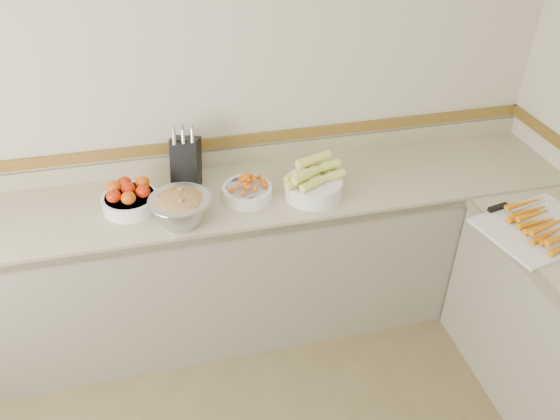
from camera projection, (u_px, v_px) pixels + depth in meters
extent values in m
plane|color=beige|center=(186.00, 102.00, 2.85)|extent=(4.00, 0.00, 4.00)
cube|color=tan|center=(200.00, 203.00, 2.84)|extent=(4.00, 0.65, 0.04)
cube|color=gray|center=(207.00, 268.00, 3.10)|extent=(4.00, 0.63, 0.86)
cube|color=#837558|center=(208.00, 239.00, 2.59)|extent=(4.00, 0.02, 0.04)
cube|color=tan|center=(193.00, 161.00, 3.04)|extent=(4.00, 0.02, 0.10)
cube|color=brown|center=(191.00, 146.00, 2.99)|extent=(4.00, 0.02, 0.06)
cube|color=black|center=(186.00, 163.00, 2.87)|extent=(0.19, 0.21, 0.28)
cylinder|color=silver|center=(174.00, 138.00, 2.74)|extent=(0.03, 0.04, 0.07)
cylinder|color=silver|center=(183.00, 137.00, 2.75)|extent=(0.03, 0.04, 0.07)
cylinder|color=silver|center=(192.00, 136.00, 2.76)|extent=(0.03, 0.04, 0.07)
cylinder|color=silver|center=(174.00, 135.00, 2.76)|extent=(0.03, 0.04, 0.07)
cylinder|color=silver|center=(183.00, 134.00, 2.77)|extent=(0.03, 0.04, 0.07)
cylinder|color=silver|center=(192.00, 133.00, 2.78)|extent=(0.03, 0.04, 0.07)
cylinder|color=silver|center=(173.00, 133.00, 2.79)|extent=(0.03, 0.04, 0.07)
cylinder|color=silver|center=(182.00, 132.00, 2.79)|extent=(0.03, 0.04, 0.07)
cylinder|color=silver|center=(191.00, 131.00, 2.80)|extent=(0.03, 0.04, 0.07)
cylinder|color=white|center=(131.00, 202.00, 2.74)|extent=(0.28, 0.28, 0.07)
torus|color=white|center=(130.00, 197.00, 2.72)|extent=(0.28, 0.28, 0.01)
cylinder|color=white|center=(130.00, 197.00, 2.72)|extent=(0.25, 0.25, 0.01)
ellipsoid|color=red|center=(114.00, 196.00, 2.66)|extent=(0.07, 0.07, 0.06)
ellipsoid|color=#CF4807|center=(128.00, 198.00, 2.65)|extent=(0.07, 0.07, 0.06)
ellipsoid|color=red|center=(143.00, 192.00, 2.69)|extent=(0.07, 0.07, 0.06)
ellipsoid|color=#CF4807|center=(114.00, 187.00, 2.73)|extent=(0.07, 0.07, 0.06)
ellipsoid|color=red|center=(128.00, 189.00, 2.71)|extent=(0.07, 0.07, 0.06)
ellipsoid|color=#CF4807|center=(142.00, 183.00, 2.76)|extent=(0.07, 0.07, 0.06)
ellipsoid|color=red|center=(124.00, 183.00, 2.76)|extent=(0.07, 0.07, 0.06)
cylinder|color=white|center=(247.00, 192.00, 2.82)|extent=(0.26, 0.26, 0.07)
torus|color=white|center=(247.00, 188.00, 2.80)|extent=(0.26, 0.26, 0.01)
cylinder|color=white|center=(247.00, 188.00, 2.80)|extent=(0.22, 0.22, 0.01)
sphere|color=#D65807|center=(241.00, 180.00, 2.77)|extent=(0.03, 0.03, 0.03)
sphere|color=#D65807|center=(236.00, 186.00, 2.75)|extent=(0.03, 0.03, 0.03)
sphere|color=#D65807|center=(238.00, 193.00, 2.72)|extent=(0.03, 0.03, 0.03)
sphere|color=#D65807|center=(248.00, 180.00, 2.77)|extent=(0.03, 0.03, 0.03)
sphere|color=#D65807|center=(242.00, 180.00, 2.76)|extent=(0.03, 0.03, 0.03)
sphere|color=#D65807|center=(244.00, 182.00, 2.77)|extent=(0.03, 0.03, 0.03)
sphere|color=#D65807|center=(248.00, 178.00, 2.79)|extent=(0.03, 0.03, 0.03)
sphere|color=#D65807|center=(236.00, 177.00, 2.84)|extent=(0.03, 0.03, 0.03)
sphere|color=#D65807|center=(264.00, 185.00, 2.78)|extent=(0.03, 0.03, 0.03)
sphere|color=#D65807|center=(247.00, 179.00, 2.76)|extent=(0.03, 0.03, 0.03)
sphere|color=#D65807|center=(235.00, 183.00, 2.77)|extent=(0.03, 0.03, 0.03)
sphere|color=#D65807|center=(244.00, 193.00, 2.72)|extent=(0.03, 0.03, 0.03)
sphere|color=#D65807|center=(256.00, 188.00, 2.74)|extent=(0.03, 0.03, 0.03)
sphere|color=#D65807|center=(244.00, 182.00, 2.75)|extent=(0.03, 0.03, 0.03)
sphere|color=#D65807|center=(252.00, 178.00, 2.79)|extent=(0.03, 0.03, 0.03)
sphere|color=#D65807|center=(247.00, 178.00, 2.77)|extent=(0.03, 0.03, 0.03)
sphere|color=#D65807|center=(249.00, 181.00, 2.76)|extent=(0.03, 0.03, 0.03)
sphere|color=#D65807|center=(252.00, 186.00, 2.75)|extent=(0.03, 0.03, 0.03)
sphere|color=#D65807|center=(235.00, 187.00, 2.75)|extent=(0.03, 0.03, 0.03)
sphere|color=#D65807|center=(252.00, 176.00, 2.82)|extent=(0.03, 0.03, 0.03)
sphere|color=#D65807|center=(247.00, 177.00, 2.76)|extent=(0.03, 0.03, 0.03)
sphere|color=#D65807|center=(244.00, 188.00, 2.74)|extent=(0.03, 0.03, 0.03)
sphere|color=#D65807|center=(251.00, 186.00, 2.74)|extent=(0.03, 0.03, 0.03)
sphere|color=#D65807|center=(233.00, 179.00, 2.82)|extent=(0.03, 0.03, 0.03)
sphere|color=#D65807|center=(246.00, 174.00, 2.87)|extent=(0.03, 0.03, 0.03)
sphere|color=#D65807|center=(247.00, 176.00, 2.76)|extent=(0.03, 0.03, 0.03)
sphere|color=#D65807|center=(254.00, 181.00, 2.77)|extent=(0.03, 0.03, 0.03)
sphere|color=#D65807|center=(248.00, 176.00, 2.80)|extent=(0.03, 0.03, 0.03)
sphere|color=#D65807|center=(232.00, 189.00, 2.75)|extent=(0.03, 0.03, 0.03)
sphere|color=#D65807|center=(243.00, 188.00, 2.74)|extent=(0.03, 0.03, 0.03)
cylinder|color=white|center=(313.00, 188.00, 2.83)|extent=(0.30, 0.30, 0.09)
torus|color=white|center=(314.00, 182.00, 2.81)|extent=(0.30, 0.30, 0.01)
cylinder|color=#E1E25E|center=(303.00, 181.00, 2.76)|extent=(0.20, 0.12, 0.05)
cylinder|color=#E1E25E|center=(316.00, 182.00, 2.76)|extent=(0.20, 0.14, 0.05)
cylinder|color=#E1E25E|center=(327.00, 177.00, 2.79)|extent=(0.21, 0.09, 0.05)
cylinder|color=#E1E25E|center=(301.00, 174.00, 2.81)|extent=(0.20, 0.12, 0.05)
cylinder|color=#E1E25E|center=(318.00, 171.00, 2.84)|extent=(0.20, 0.07, 0.05)
cylinder|color=#E1E25E|center=(310.00, 170.00, 2.76)|extent=(0.20, 0.13, 0.05)
cylinder|color=#E1E25E|center=(322.00, 167.00, 2.78)|extent=(0.21, 0.09, 0.05)
cylinder|color=#E1E25E|center=(314.00, 159.00, 2.77)|extent=(0.20, 0.11, 0.05)
cylinder|color=#E1E25E|center=(308.00, 174.00, 2.74)|extent=(0.20, 0.14, 0.05)
cylinder|color=#B2B2BA|center=(181.00, 211.00, 2.62)|extent=(0.30, 0.30, 0.14)
torus|color=#B2B2BA|center=(179.00, 200.00, 2.59)|extent=(0.30, 0.30, 0.01)
ellipsoid|color=#B01417|center=(180.00, 202.00, 2.59)|extent=(0.25, 0.25, 0.08)
cube|color=#B01417|center=(181.00, 197.00, 2.59)|extent=(0.03, 0.03, 0.02)
cube|color=#7AB558|center=(196.00, 204.00, 2.54)|extent=(0.02, 0.02, 0.02)
cube|color=#B01417|center=(185.00, 194.00, 2.58)|extent=(0.03, 0.03, 0.02)
cube|color=#7AB558|center=(163.00, 196.00, 2.59)|extent=(0.03, 0.03, 0.02)
cube|color=#B01417|center=(168.00, 200.00, 2.56)|extent=(0.03, 0.03, 0.02)
cube|color=#7AB558|center=(170.00, 187.00, 2.62)|extent=(0.02, 0.02, 0.02)
cube|color=#B01417|center=(168.00, 202.00, 2.54)|extent=(0.03, 0.03, 0.02)
cube|color=#7AB558|center=(178.00, 196.00, 2.57)|extent=(0.03, 0.03, 0.02)
cube|color=#B01417|center=(181.00, 190.00, 2.61)|extent=(0.03, 0.03, 0.02)
cube|color=#7AB558|center=(179.00, 196.00, 2.57)|extent=(0.03, 0.03, 0.02)
cube|color=#B01417|center=(167.00, 202.00, 2.56)|extent=(0.02, 0.02, 0.02)
cube|color=#7AB558|center=(179.00, 193.00, 2.60)|extent=(0.03, 0.03, 0.02)
cube|color=#B01417|center=(182.00, 201.00, 2.53)|extent=(0.03, 0.03, 0.02)
cube|color=#7AB558|center=(160.00, 196.00, 2.59)|extent=(0.02, 0.02, 0.02)
cube|color=silver|center=(540.00, 229.00, 2.61)|extent=(0.60, 0.51, 0.02)
cone|color=orange|center=(555.00, 238.00, 2.51)|extent=(0.21, 0.07, 0.03)
cone|color=orange|center=(551.00, 234.00, 2.53)|extent=(0.21, 0.07, 0.03)
cone|color=orange|center=(548.00, 226.00, 2.54)|extent=(0.21, 0.07, 0.03)
cone|color=orange|center=(542.00, 226.00, 2.58)|extent=(0.21, 0.07, 0.03)
cone|color=orange|center=(538.00, 223.00, 2.61)|extent=(0.21, 0.07, 0.03)
cone|color=orange|center=(536.00, 214.00, 2.62)|extent=(0.21, 0.07, 0.03)
cone|color=orange|center=(531.00, 215.00, 2.66)|extent=(0.21, 0.07, 0.03)
cone|color=orange|center=(527.00, 212.00, 2.68)|extent=(0.21, 0.07, 0.03)
cone|color=orange|center=(525.00, 204.00, 2.69)|extent=(0.21, 0.07, 0.03)
cube|color=silver|center=(526.00, 204.00, 2.75)|extent=(0.22, 0.09, 0.00)
cube|color=black|center=(498.00, 207.00, 2.72)|extent=(0.12, 0.05, 0.02)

